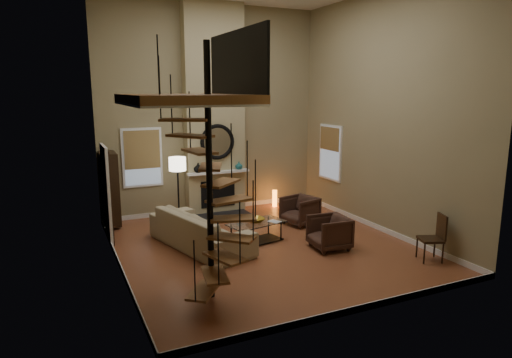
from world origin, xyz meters
name	(u,v)px	position (x,y,z in m)	size (l,w,h in m)	color
ground	(264,246)	(0.00, 0.00, -0.01)	(6.00, 6.50, 0.01)	#A95D36
back_wall	(212,111)	(0.00, 3.25, 2.75)	(6.00, 0.02, 5.50)	#90835D
front_wall	(365,131)	(0.00, -3.25, 2.75)	(6.00, 0.02, 5.50)	#90835D
left_wall	(111,122)	(-3.00, 0.00, 2.75)	(0.02, 6.50, 5.50)	#90835D
right_wall	(382,114)	(3.00, 0.00, 2.75)	(0.02, 6.50, 5.50)	#90835D
baseboard_back	(214,208)	(0.00, 3.24, 0.06)	(6.00, 0.02, 0.12)	white
baseboard_front	(356,309)	(0.00, -3.24, 0.06)	(6.00, 0.02, 0.12)	white
baseboard_left	(120,266)	(-2.99, 0.00, 0.06)	(0.02, 6.50, 0.12)	white
baseboard_right	(375,226)	(2.99, 0.00, 0.06)	(0.02, 6.50, 0.12)	white
chimney_breast	(214,111)	(0.00, 3.06, 2.75)	(1.60, 0.38, 5.50)	tan
hearth	(222,215)	(0.00, 2.57, 0.02)	(1.50, 0.60, 0.04)	black
firebox	(218,194)	(0.00, 2.86, 0.55)	(0.95, 0.02, 0.72)	black
mantel	(219,172)	(0.00, 2.78, 1.15)	(1.70, 0.18, 0.06)	white
mirror_frame	(217,142)	(0.00, 2.84, 1.95)	(0.94, 0.94, 0.10)	black
mirror_disc	(217,142)	(0.00, 2.85, 1.95)	(0.80, 0.80, 0.01)	white
vase_left	(198,168)	(-0.55, 2.82, 1.30)	(0.24, 0.24, 0.25)	black
vase_right	(239,165)	(0.60, 2.82, 1.28)	(0.20, 0.20, 0.21)	#1B5B5F
window_back	(142,157)	(-1.90, 3.22, 1.62)	(1.02, 0.06, 1.52)	white
window_right	(330,152)	(2.97, 2.00, 1.63)	(0.06, 1.02, 1.52)	white
entry_door	(107,194)	(-2.95, 1.80, 1.05)	(0.10, 1.05, 2.16)	white
loft	(192,95)	(-2.04, -1.80, 3.24)	(1.70, 2.20, 1.09)	#976131
spiral_stair	(210,189)	(-1.78, -1.79, 1.78)	(1.47, 1.47, 4.06)	black
hutch	(110,189)	(-2.78, 2.84, 0.95)	(0.37, 0.79, 1.76)	black
sofa	(199,229)	(-1.26, 0.53, 0.40)	(2.64, 1.03, 0.77)	tan
armchair_near	(302,210)	(1.57, 1.09, 0.35)	(0.75, 0.77, 0.70)	#3C251C
armchair_far	(332,232)	(1.26, -0.71, 0.35)	(0.75, 0.77, 0.70)	#3C251C
coffee_table	(256,230)	(-0.04, 0.29, 0.28)	(1.37, 0.90, 0.46)	silver
bowl	(255,220)	(-0.04, 0.34, 0.50)	(0.38, 0.38, 0.10)	gold
book	(274,222)	(0.31, 0.14, 0.46)	(0.19, 0.26, 0.03)	gray
floor_lamp	(178,170)	(-1.26, 2.18, 1.41)	(0.41, 0.41, 1.71)	black
accent_lamp	(275,198)	(1.70, 2.84, 0.25)	(0.13, 0.13, 0.47)	orange
side_chair	(435,235)	(2.67, -2.15, 0.53)	(0.55, 0.54, 0.93)	black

